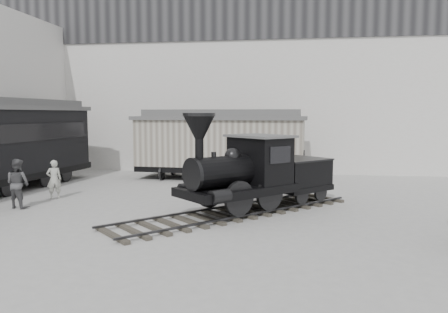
% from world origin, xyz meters
% --- Properties ---
extents(ground, '(90.00, 90.00, 0.00)m').
position_xyz_m(ground, '(0.00, 0.00, 0.00)').
color(ground, '#9E9E9B').
extents(north_wall, '(34.00, 2.51, 11.00)m').
position_xyz_m(north_wall, '(0.00, 14.98, 5.55)').
color(north_wall, silver).
rests_on(north_wall, ground).
extents(locomotive, '(8.53, 8.69, 3.54)m').
position_xyz_m(locomotive, '(1.87, 3.26, 1.31)').
color(locomotive, '#38342D').
rests_on(locomotive, ground).
extents(boxcar, '(9.55, 3.50, 3.84)m').
position_xyz_m(boxcar, '(-0.55, 10.99, 2.02)').
color(boxcar, black).
rests_on(boxcar, ground).
extents(visitor_a, '(0.73, 0.67, 1.66)m').
position_xyz_m(visitor_a, '(-6.66, 4.43, 0.83)').
color(visitor_a, beige).
rests_on(visitor_a, ground).
extents(visitor_b, '(1.05, 0.89, 1.90)m').
position_xyz_m(visitor_b, '(-7.08, 2.54, 0.95)').
color(visitor_b, '#4E4E50').
rests_on(visitor_b, ground).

